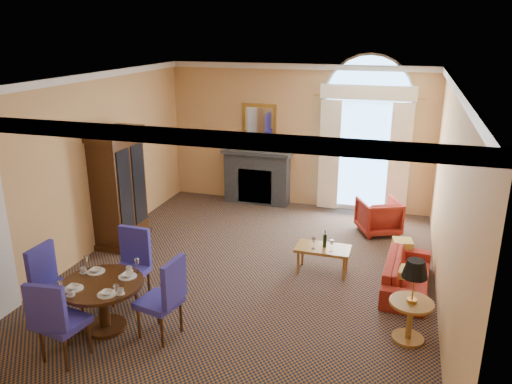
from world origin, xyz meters
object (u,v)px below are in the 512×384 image
(dining_table, at_px, (103,294))
(coffee_table, at_px, (323,249))
(sofa, at_px, (407,274))
(side_table, at_px, (413,291))
(armoire, at_px, (119,189))
(armchair, at_px, (379,216))

(dining_table, distance_m, coffee_table, 3.59)
(sofa, xyz_separation_m, side_table, (0.05, -1.41, 0.47))
(sofa, distance_m, side_table, 1.49)
(armoire, xyz_separation_m, coffee_table, (3.91, -0.16, -0.64))
(coffee_table, bearing_deg, sofa, -6.25)
(armchair, xyz_separation_m, coffee_table, (-0.77, -2.03, 0.07))
(armoire, distance_m, side_table, 5.61)
(armoire, height_order, dining_table, armoire)
(dining_table, bearing_deg, sofa, 30.96)
(coffee_table, height_order, side_table, side_table)
(armchair, height_order, coffee_table, coffee_table)
(sofa, bearing_deg, armchair, 18.58)
(armoire, xyz_separation_m, sofa, (5.27, -0.32, -0.82))
(dining_table, xyz_separation_m, side_table, (3.98, 0.94, 0.19))
(armchair, bearing_deg, sofa, 79.46)
(sofa, xyz_separation_m, armchair, (-0.59, 2.19, 0.11))
(armoire, relative_size, armchair, 2.85)
(dining_table, height_order, side_table, side_table)
(armoire, height_order, armchair, armoire)
(armoire, relative_size, coffee_table, 2.43)
(coffee_table, bearing_deg, side_table, -47.57)
(dining_table, height_order, sofa, dining_table)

